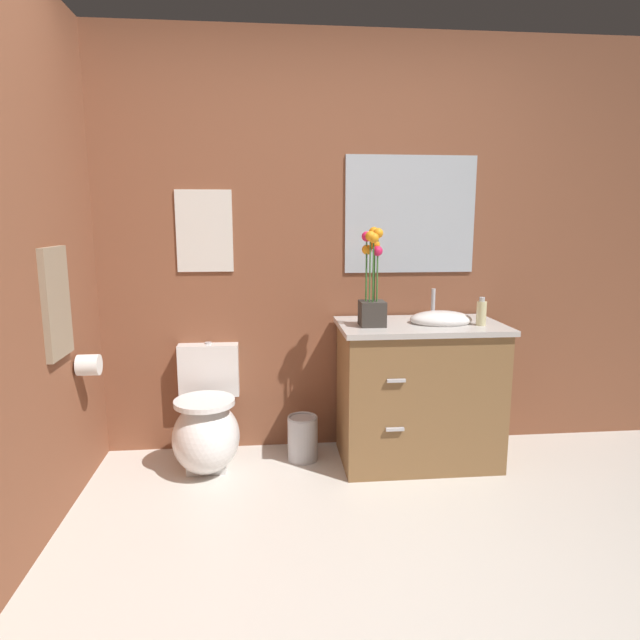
{
  "coord_description": "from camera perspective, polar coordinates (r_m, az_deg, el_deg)",
  "views": [
    {
      "loc": [
        -0.34,
        -1.68,
        1.43
      ],
      "look_at": [
        -0.04,
        1.3,
        0.87
      ],
      "focal_mm": 30.93,
      "sensor_mm": 36.0,
      "label": 1
    }
  ],
  "objects": [
    {
      "name": "wall_mirror",
      "position": [
        3.45,
        9.34,
        10.71
      ],
      "size": [
        0.8,
        0.01,
        0.7
      ],
      "primitive_type": "cube",
      "color": "#B2BCC6"
    },
    {
      "name": "toilet",
      "position": [
        3.3,
        -11.64,
        -10.76
      ],
      "size": [
        0.38,
        0.59,
        0.69
      ],
      "color": "white",
      "rests_on": "ground_plane"
    },
    {
      "name": "wall_poster",
      "position": [
        3.35,
        -11.88,
        8.99
      ],
      "size": [
        0.33,
        0.01,
        0.48
      ],
      "primitive_type": "cube",
      "color": "silver"
    },
    {
      "name": "soap_bottle",
      "position": [
        3.22,
        16.36,
        0.73
      ],
      "size": [
        0.05,
        0.05,
        0.16
      ],
      "color": "beige",
      "rests_on": "vanity_cabinet"
    },
    {
      "name": "flower_vase",
      "position": [
        3.07,
        5.44,
        3.28
      ],
      "size": [
        0.14,
        0.14,
        0.55
      ],
      "color": "#38332D",
      "rests_on": "vanity_cabinet"
    },
    {
      "name": "wall_back",
      "position": [
        3.41,
        3.44,
        7.46
      ],
      "size": [
        4.13,
        0.05,
        2.5
      ],
      "primitive_type": "cube",
      "color": "brown",
      "rests_on": "ground_plane"
    },
    {
      "name": "vanity_cabinet",
      "position": [
        3.32,
        10.17,
        -7.22
      ],
      "size": [
        0.94,
        0.56,
        1.01
      ],
      "color": "brown",
      "rests_on": "ground_plane"
    },
    {
      "name": "trash_bin",
      "position": [
        3.37,
        -1.8,
        -12.08
      ],
      "size": [
        0.18,
        0.18,
        0.27
      ],
      "color": "#B7B7BC",
      "rests_on": "ground_plane"
    },
    {
      "name": "toilet_paper_roll",
      "position": [
        3.1,
        -22.81,
        -4.32
      ],
      "size": [
        0.11,
        0.11,
        0.11
      ],
      "primitive_type": "cylinder",
      "rotation": [
        0.0,
        1.57,
        0.0
      ],
      "color": "white"
    },
    {
      "name": "hanging_towel",
      "position": [
        2.85,
        -25.62,
        1.62
      ],
      "size": [
        0.03,
        0.28,
        0.52
      ],
      "primitive_type": "cube",
      "color": "gray"
    },
    {
      "name": "ground_plane",
      "position": [
        2.23,
        4.97,
        -29.32
      ],
      "size": [
        8.86,
        8.86,
        0.0
      ],
      "primitive_type": "plane",
      "color": "beige"
    }
  ]
}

